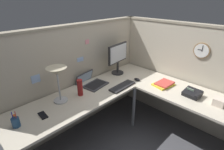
% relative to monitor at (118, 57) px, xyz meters
% --- Properties ---
extents(ground_plane, '(6.80, 6.80, 0.00)m').
position_rel_monitor_xyz_m(ground_plane, '(-0.30, -0.64, -1.02)').
color(ground_plane, '#47474C').
extents(cubicle_wall_back, '(2.57, 0.12, 1.58)m').
position_rel_monitor_xyz_m(cubicle_wall_back, '(-0.67, 0.23, -0.23)').
color(cubicle_wall_back, '#B7AD99').
rests_on(cubicle_wall_back, ground).
extents(cubicle_wall_right, '(0.12, 2.37, 1.58)m').
position_rel_monitor_xyz_m(cubicle_wall_right, '(0.57, -0.90, -0.23)').
color(cubicle_wall_right, '#B7AD99').
rests_on(cubicle_wall_right, ground).
extents(desk, '(2.35, 2.15, 0.73)m').
position_rel_monitor_xyz_m(desk, '(-0.45, -0.69, -0.39)').
color(desk, beige).
rests_on(desk, ground).
extents(monitor, '(0.46, 0.20, 0.50)m').
position_rel_monitor_xyz_m(monitor, '(0.00, 0.00, 0.00)').
color(monitor, '#232326').
rests_on(monitor, desk).
extents(laptop, '(0.39, 0.43, 0.22)m').
position_rel_monitor_xyz_m(laptop, '(-0.56, 0.03, -0.27)').
color(laptop, '#38383D').
rests_on(laptop, desk).
extents(keyboard, '(0.43, 0.15, 0.02)m').
position_rel_monitor_xyz_m(keyboard, '(-0.31, -0.38, -0.28)').
color(keyboard, '#232326').
rests_on(keyboard, desk).
extents(computer_mouse, '(0.06, 0.10, 0.03)m').
position_rel_monitor_xyz_m(computer_mouse, '(0.01, -0.40, -0.28)').
color(computer_mouse, black).
rests_on(computer_mouse, desk).
extents(desk_lamp_dome, '(0.24, 0.24, 0.44)m').
position_rel_monitor_xyz_m(desk_lamp_dome, '(-1.11, -0.07, 0.07)').
color(desk_lamp_dome, '#B7BABF').
rests_on(desk_lamp_dome, desk).
extents(pen_cup, '(0.08, 0.08, 0.18)m').
position_rel_monitor_xyz_m(pen_cup, '(-1.67, -0.17, -0.24)').
color(pen_cup, navy).
rests_on(pen_cup, desk).
extents(cell_phone, '(0.08, 0.15, 0.01)m').
position_rel_monitor_xyz_m(cell_phone, '(-1.41, -0.19, -0.29)').
color(cell_phone, black).
rests_on(cell_phone, desk).
extents(thermos_flask, '(0.07, 0.07, 0.22)m').
position_rel_monitor_xyz_m(thermos_flask, '(-0.86, -0.13, -0.18)').
color(thermos_flask, maroon).
rests_on(thermos_flask, desk).
extents(office_phone, '(0.20, 0.22, 0.11)m').
position_rel_monitor_xyz_m(office_phone, '(0.14, -1.19, -0.26)').
color(office_phone, black).
rests_on(office_phone, desk).
extents(book_stack, '(0.32, 0.26, 0.04)m').
position_rel_monitor_xyz_m(book_stack, '(0.15, -0.77, -0.27)').
color(book_stack, yellow).
rests_on(book_stack, desk).
extents(tissue_box, '(0.12, 0.12, 0.09)m').
position_rel_monitor_xyz_m(tissue_box, '(0.15, -1.50, -0.25)').
color(tissue_box, beige).
rests_on(tissue_box, desk).
extents(wall_clock, '(0.04, 0.22, 0.22)m').
position_rel_monitor_xyz_m(wall_clock, '(0.51, -1.07, 0.22)').
color(wall_clock, olive).
extents(pinned_note_leftmost, '(0.11, 0.00, 0.06)m').
position_rel_monitor_xyz_m(pinned_note_leftmost, '(-0.60, 0.18, 0.06)').
color(pinned_note_leftmost, '#99B7E5').
extents(pinned_note_middle, '(0.11, 0.00, 0.10)m').
position_rel_monitor_xyz_m(pinned_note_middle, '(-1.27, 0.18, -0.02)').
color(pinned_note_middle, '#99B7E5').
extents(pinned_note_rightmost, '(0.07, 0.00, 0.06)m').
position_rel_monitor_xyz_m(pinned_note_rightmost, '(-0.46, 0.18, 0.29)').
color(pinned_note_rightmost, pink).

